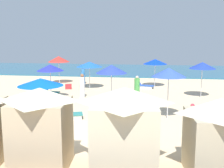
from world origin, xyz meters
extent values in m
plane|color=beige|center=(0.00, 0.00, 0.00)|extent=(60.00, 60.00, 0.00)
cube|color=#25607F|center=(0.00, 23.56, 0.06)|extent=(60.00, 12.89, 0.12)
cube|color=#C9B18C|center=(-0.92, -3.73, 1.15)|extent=(1.95, 1.95, 2.30)
pyramid|color=beige|center=(-0.92, -3.73, 2.52)|extent=(2.15, 2.15, 0.44)
cube|color=beige|center=(1.87, -3.67, 1.16)|extent=(2.22, 2.24, 2.32)
pyramid|color=beige|center=(1.87, -3.67, 2.57)|extent=(2.44, 2.46, 0.50)
cube|color=#BCAE8D|center=(4.82, -3.64, 1.02)|extent=(1.99, 2.06, 2.04)
pyramid|color=beige|center=(4.82, -3.64, 2.29)|extent=(2.19, 2.27, 0.50)
cylinder|color=silver|center=(-3.01, 1.51, 0.91)|extent=(0.05, 0.05, 1.83)
cone|color=blue|center=(-3.01, 1.51, 2.03)|extent=(2.39, 2.39, 0.40)
cube|color=silver|center=(-2.17, 0.71, 0.10)|extent=(1.17, 0.35, 0.19)
cube|color=silver|center=(-2.31, 1.24, 0.10)|extent=(1.17, 0.35, 0.19)
cube|color=#13806D|center=(-2.24, 0.98, 0.22)|extent=(1.45, 0.96, 0.06)
cube|color=#13806D|center=(-2.83, 0.82, 0.42)|extent=(0.50, 0.68, 0.42)
cube|color=silver|center=(-1.42, 1.51, 0.11)|extent=(1.11, 0.37, 0.23)
cube|color=silver|center=(-1.58, 2.04, 0.11)|extent=(1.11, 0.37, 0.23)
cube|color=#2E7A75|center=(-1.50, 1.77, 0.26)|extent=(1.41, 0.99, 0.06)
cube|color=#2E7A75|center=(-2.06, 1.61, 0.47)|extent=(0.58, 0.71, 0.46)
cylinder|color=silver|center=(-4.17, 6.17, 1.01)|extent=(0.05, 0.05, 2.03)
cone|color=#272FB7|center=(-4.17, 6.17, 2.25)|extent=(1.86, 1.86, 0.44)
cube|color=silver|center=(-4.59, 6.99, 0.12)|extent=(1.05, 0.19, 0.25)
cube|color=silver|center=(-4.51, 7.52, 0.12)|extent=(1.05, 0.19, 0.25)
cube|color=#2D7773|center=(-4.55, 7.25, 0.28)|extent=(1.25, 0.80, 0.06)
cube|color=#2D7773|center=(-5.08, 7.33, 0.48)|extent=(0.38, 0.64, 0.43)
cube|color=silver|center=(-3.74, 5.02, 0.09)|extent=(0.96, 0.45, 0.18)
cube|color=silver|center=(-3.54, 5.48, 0.09)|extent=(0.96, 0.45, 0.18)
cube|color=#3253BA|center=(-3.64, 5.25, 0.21)|extent=(1.29, 1.01, 0.06)
cube|color=#3253BA|center=(-4.12, 5.46, 0.41)|extent=(0.54, 0.66, 0.43)
cylinder|color=silver|center=(3.16, 12.02, 1.01)|extent=(0.05, 0.05, 2.01)
cone|color=#0B35CF|center=(3.16, 12.02, 2.23)|extent=(2.07, 2.07, 0.43)
cube|color=silver|center=(2.35, 10.99, 0.10)|extent=(1.20, 0.35, 0.21)
cube|color=silver|center=(2.47, 11.47, 0.10)|extent=(1.20, 0.35, 0.21)
cube|color=#2F56AD|center=(2.41, 11.23, 0.24)|extent=(1.46, 0.90, 0.06)
cube|color=#2F56AD|center=(1.80, 11.39, 0.47)|extent=(0.41, 0.60, 0.49)
cylinder|color=silver|center=(3.67, 2.49, 1.14)|extent=(0.05, 0.05, 2.29)
cone|color=#3454B7|center=(3.67, 2.49, 2.53)|extent=(1.82, 1.82, 0.48)
cylinder|color=silver|center=(6.43, 8.19, 1.05)|extent=(0.05, 0.05, 2.11)
cone|color=#203AAE|center=(6.43, 8.19, 2.34)|extent=(1.89, 1.89, 0.47)
cylinder|color=silver|center=(-5.71, 12.67, 1.02)|extent=(0.05, 0.05, 2.04)
cone|color=red|center=(-5.71, 12.67, 2.30)|extent=(2.00, 2.00, 0.53)
cylinder|color=silver|center=(-2.36, 10.68, 0.91)|extent=(0.05, 0.05, 1.83)
cone|color=blue|center=(-2.36, 10.68, 2.05)|extent=(2.20, 2.20, 0.45)
cylinder|color=silver|center=(0.27, 5.12, 1.04)|extent=(0.05, 0.05, 2.08)
cone|color=#2B41B3|center=(0.27, 5.12, 2.34)|extent=(1.99, 1.99, 0.54)
cylinder|color=#4AA44A|center=(1.81, 7.53, 0.70)|extent=(0.51, 0.51, 1.40)
sphere|color=beige|center=(1.81, 7.53, 1.49)|extent=(0.21, 0.21, 0.21)
cylinder|color=white|center=(-2.10, 6.95, 0.75)|extent=(0.46, 0.46, 1.51)
sphere|color=#925E3E|center=(-2.10, 6.95, 1.62)|extent=(0.24, 0.24, 0.24)
cylinder|color=#347AC3|center=(-3.43, 12.78, 0.71)|extent=(0.41, 0.41, 1.42)
sphere|color=beige|center=(-3.43, 12.78, 1.51)|extent=(0.21, 0.21, 0.21)
sphere|color=#368BE4|center=(1.20, 9.17, 0.16)|extent=(0.32, 0.32, 0.32)
cube|color=red|center=(-4.06, 10.04, 0.21)|extent=(0.57, 0.41, 0.42)
sphere|color=red|center=(5.37, 5.01, 0.14)|extent=(0.27, 0.27, 0.27)
camera|label=1|loc=(2.61, -12.23, 4.40)|focal=44.46mm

